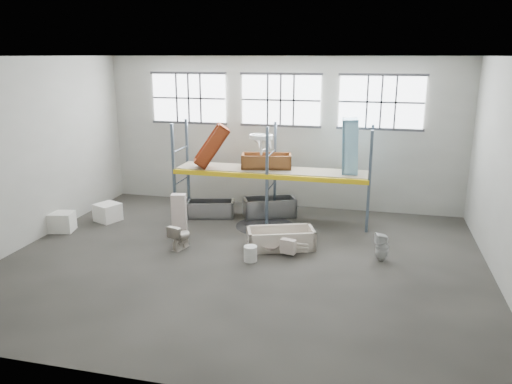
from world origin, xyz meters
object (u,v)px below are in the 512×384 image
(cistern_tall, at_px, (179,216))
(rust_tub_flat, at_px, (266,161))
(bathtub_beige, at_px, (281,238))
(bucket, at_px, (250,254))
(blue_tub_upright, at_px, (350,146))
(carton_near, at_px, (62,222))
(steel_tub_right, at_px, (269,207))
(toilet_beige, at_px, (180,236))
(toilet_white, at_px, (382,247))
(steel_tub_left, at_px, (211,209))

(cistern_tall, distance_m, rust_tub_flat, 3.34)
(bathtub_beige, xyz_separation_m, bucket, (-0.57, -1.07, -0.07))
(blue_tub_upright, height_order, bucket, blue_tub_upright)
(bathtub_beige, relative_size, carton_near, 2.70)
(steel_tub_right, bearing_deg, toilet_beige, -117.87)
(bathtub_beige, relative_size, toilet_beige, 2.59)
(toilet_beige, distance_m, carton_near, 3.93)
(toilet_white, bearing_deg, blue_tub_upright, -174.54)
(steel_tub_right, bearing_deg, blue_tub_upright, -1.44)
(steel_tub_right, xyz_separation_m, blue_tub_upright, (2.45, -0.06, 2.10))
(carton_near, bearing_deg, bathtub_beige, 2.04)
(toilet_beige, height_order, steel_tub_right, toilet_beige)
(rust_tub_flat, bearing_deg, toilet_white, -37.72)
(bucket, bearing_deg, steel_tub_left, 123.92)
(steel_tub_left, height_order, rust_tub_flat, rust_tub_flat)
(steel_tub_left, height_order, carton_near, carton_near)
(cistern_tall, bearing_deg, bathtub_beige, -15.03)
(steel_tub_left, bearing_deg, cistern_tall, -98.30)
(rust_tub_flat, relative_size, blue_tub_upright, 0.95)
(toilet_beige, xyz_separation_m, rust_tub_flat, (1.64, 3.23, 1.48))
(steel_tub_left, bearing_deg, toilet_beige, -88.52)
(bathtub_beige, bearing_deg, steel_tub_right, 88.49)
(bathtub_beige, height_order, carton_near, carton_near)
(steel_tub_left, relative_size, carton_near, 2.18)
(toilet_white, relative_size, blue_tub_upright, 0.44)
(steel_tub_right, distance_m, bucket, 3.69)
(toilet_white, bearing_deg, bathtub_beige, -110.55)
(steel_tub_right, distance_m, blue_tub_upright, 3.23)
(blue_tub_upright, bearing_deg, steel_tub_left, -173.68)
(cistern_tall, relative_size, steel_tub_left, 0.87)
(steel_tub_right, bearing_deg, bucket, -85.34)
(steel_tub_right, height_order, carton_near, steel_tub_right)
(toilet_white, xyz_separation_m, steel_tub_right, (-3.51, 2.85, -0.06))
(toilet_white, bearing_deg, toilet_beige, -100.47)
(bathtub_beige, relative_size, blue_tub_upright, 1.09)
(bathtub_beige, height_order, rust_tub_flat, rust_tub_flat)
(rust_tub_flat, xyz_separation_m, carton_near, (-5.55, -2.78, -1.54))
(cistern_tall, distance_m, blue_tub_upright, 5.43)
(cistern_tall, xyz_separation_m, steel_tub_right, (2.09, 2.46, -0.33))
(carton_near, bearing_deg, bucket, -8.01)
(rust_tub_flat, bearing_deg, bucket, -83.74)
(toilet_white, height_order, steel_tub_right, toilet_white)
(cistern_tall, relative_size, bucket, 3.21)
(bathtub_beige, relative_size, cistern_tall, 1.42)
(bathtub_beige, bearing_deg, toilet_beige, 174.85)
(bathtub_beige, relative_size, bucket, 4.55)
(toilet_white, height_order, blue_tub_upright, blue_tub_upright)
(steel_tub_left, distance_m, rust_tub_flat, 2.36)
(bathtub_beige, xyz_separation_m, rust_tub_flat, (-0.96, 2.55, 1.56))
(toilet_white, xyz_separation_m, carton_near, (-9.16, 0.01, -0.08))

